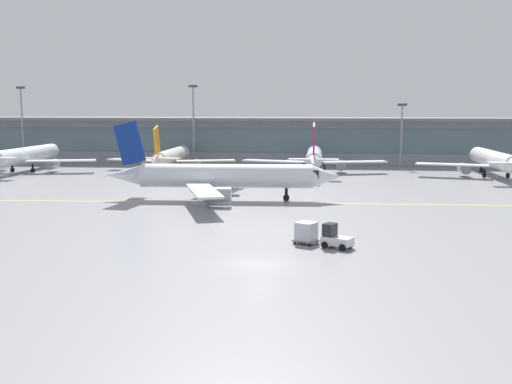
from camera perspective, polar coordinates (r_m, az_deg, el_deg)
ground_plane at (r=49.00m, az=0.17°, el=-6.60°), size 400.00×400.00×0.00m
taxiway_centreline_stripe at (r=79.77m, az=-2.90°, el=-0.96°), size 109.95×4.04×0.01m
terminal_concourse at (r=135.09m, az=3.71°, el=4.76°), size 175.51×11.00×9.60m
gate_airplane_0 at (r=124.16m, az=-20.13°, el=3.11°), size 27.53×29.58×9.81m
gate_airplane_1 at (r=119.88m, az=-7.65°, el=3.21°), size 24.64×26.42×8.77m
gate_airplane_2 at (r=115.46m, az=5.28°, el=3.16°), size 26.34×28.22×9.38m
gate_airplane_3 at (r=115.44m, az=20.77°, el=2.72°), size 27.02×29.00×9.62m
taxiing_regional_jet at (r=81.37m, az=-2.98°, el=1.39°), size 30.85×28.72×10.23m
baggage_tug at (r=54.84m, az=7.17°, el=-4.13°), size 2.95×2.53×2.10m
cargo_dolly_lead at (r=56.16m, az=4.56°, el=-3.64°), size 2.61×2.42×1.94m
apron_light_mast_0 at (r=141.27m, az=-20.40°, el=5.97°), size 1.80×0.36×16.07m
apron_light_mast_1 at (r=130.30m, az=-5.68°, el=6.35°), size 1.80×0.36×16.29m
apron_light_mast_2 at (r=127.58m, az=13.03°, el=5.30°), size 1.80×0.36×12.54m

